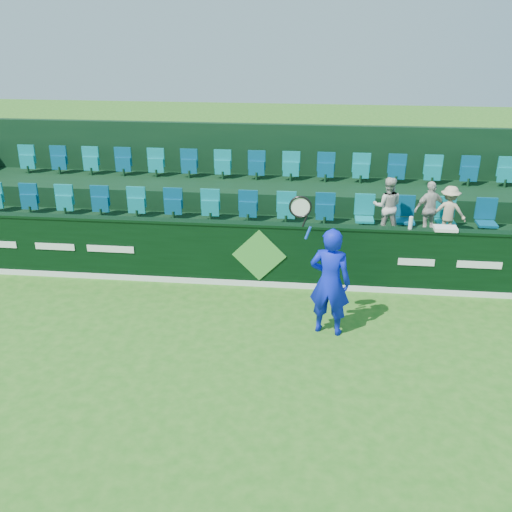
# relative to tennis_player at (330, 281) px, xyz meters

# --- Properties ---
(ground) EXTENTS (60.00, 60.00, 0.00)m
(ground) POSITION_rel_tennis_player_xyz_m (-1.38, -2.23, -0.98)
(ground) COLOR #246A19
(ground) RESTS_ON ground
(sponsor_hoarding) EXTENTS (16.00, 0.25, 1.35)m
(sponsor_hoarding) POSITION_rel_tennis_player_xyz_m (-1.38, 1.77, -0.31)
(sponsor_hoarding) COLOR black
(sponsor_hoarding) RESTS_ON ground
(stand_tier_front) EXTENTS (16.00, 2.00, 0.80)m
(stand_tier_front) POSITION_rel_tennis_player_xyz_m (-1.38, 2.87, -0.58)
(stand_tier_front) COLOR black
(stand_tier_front) RESTS_ON ground
(stand_tier_back) EXTENTS (16.00, 1.80, 1.30)m
(stand_tier_back) POSITION_rel_tennis_player_xyz_m (-1.38, 4.77, -0.33)
(stand_tier_back) COLOR black
(stand_tier_back) RESTS_ON ground
(stand_rear) EXTENTS (16.00, 4.10, 2.60)m
(stand_rear) POSITION_rel_tennis_player_xyz_m (-1.38, 5.21, 0.23)
(stand_rear) COLOR black
(stand_rear) RESTS_ON ground
(seat_row_front) EXTENTS (13.50, 0.50, 0.60)m
(seat_row_front) POSITION_rel_tennis_player_xyz_m (-1.38, 3.27, 0.12)
(seat_row_front) COLOR #0D868B
(seat_row_front) RESTS_ON stand_tier_front
(seat_row_back) EXTENTS (13.50, 0.50, 0.60)m
(seat_row_back) POSITION_rel_tennis_player_xyz_m (-1.38, 5.07, 0.62)
(seat_row_back) COLOR #0D868B
(seat_row_back) RESTS_ON stand_tier_back
(tennis_player) EXTENTS (1.18, 0.61, 2.56)m
(tennis_player) POSITION_rel_tennis_player_xyz_m (0.00, 0.00, 0.00)
(tennis_player) COLOR #0C1BD2
(tennis_player) RESTS_ON ground
(spectator_left) EXTENTS (0.63, 0.50, 1.26)m
(spectator_left) POSITION_rel_tennis_player_xyz_m (1.22, 2.89, 0.45)
(spectator_left) COLOR beige
(spectator_left) RESTS_ON stand_tier_front
(spectator_middle) EXTENTS (0.76, 0.53, 1.20)m
(spectator_middle) POSITION_rel_tennis_player_xyz_m (2.10, 2.89, 0.42)
(spectator_middle) COLOR beige
(spectator_middle) RESTS_ON stand_tier_front
(spectator_right) EXTENTS (0.79, 0.56, 1.11)m
(spectator_right) POSITION_rel_tennis_player_xyz_m (2.49, 2.89, 0.37)
(spectator_right) COLOR tan
(spectator_right) RESTS_ON stand_tier_front
(towel) EXTENTS (0.43, 0.28, 0.06)m
(towel) POSITION_rel_tennis_player_xyz_m (2.21, 1.77, 0.40)
(towel) COLOR white
(towel) RESTS_ON sponsor_hoarding
(drinks_bottle) EXTENTS (0.08, 0.08, 0.25)m
(drinks_bottle) POSITION_rel_tennis_player_xyz_m (1.55, 1.77, 0.49)
(drinks_bottle) COLOR white
(drinks_bottle) RESTS_ON sponsor_hoarding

